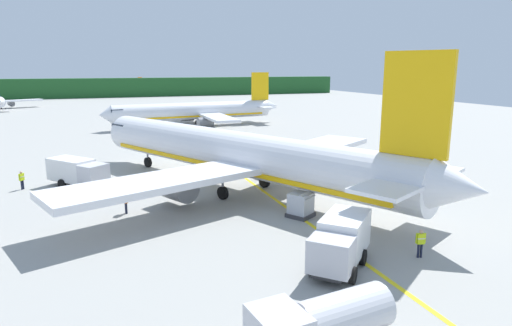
% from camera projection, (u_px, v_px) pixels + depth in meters
% --- Properties ---
extents(ground, '(240.00, 320.00, 0.20)m').
position_uv_depth(ground, '(1.00, 160.00, 53.97)').
color(ground, '#999993').
extents(distant_treeline, '(216.00, 6.00, 6.92)m').
position_uv_depth(distant_treeline, '(58.00, 88.00, 157.74)').
color(distant_treeline, '#1E5123').
rests_on(distant_treeline, ground).
extents(airliner_foreground, '(32.75, 38.79, 11.90)m').
position_uv_depth(airliner_foreground, '(237.00, 154.00, 39.19)').
color(airliner_foreground, white).
rests_on(airliner_foreground, ground).
extents(airliner_mid_apron, '(34.72, 28.71, 9.90)m').
position_uv_depth(airliner_mid_apron, '(197.00, 111.00, 82.95)').
color(airliner_mid_apron, silver).
rests_on(airliner_mid_apron, ground).
extents(airliner_distant, '(18.24, 18.01, 6.70)m').
position_uv_depth(airliner_distant, '(126.00, 89.00, 184.26)').
color(airliner_distant, silver).
rests_on(airliner_distant, ground).
extents(service_truck_fuel, '(5.60, 6.15, 2.61)m').
position_uv_depth(service_truck_fuel, '(77.00, 172.00, 40.86)').
color(service_truck_fuel, silver).
rests_on(service_truck_fuel, ground).
extents(service_truck_catering, '(5.45, 5.41, 2.77)m').
position_uv_depth(service_truck_catering, '(341.00, 241.00, 24.44)').
color(service_truck_catering, silver).
rests_on(service_truck_catering, ground).
extents(service_truck_pushback, '(5.99, 2.89, 2.40)m').
position_uv_depth(service_truck_pushback, '(320.00, 324.00, 16.78)').
color(service_truck_pushback, silver).
rests_on(service_truck_pushback, ground).
extents(cargo_container_near, '(2.33, 2.33, 1.93)m').
position_uv_depth(cargo_container_near, '(301.00, 205.00, 32.85)').
color(cargo_container_near, '#333338').
rests_on(cargo_container_near, ground).
extents(crew_marshaller, '(0.62, 0.33, 1.71)m').
position_uv_depth(crew_marshaller, '(420.00, 241.00, 25.78)').
color(crew_marshaller, '#191E33').
rests_on(crew_marshaller, ground).
extents(crew_loader_left, '(0.46, 0.51, 1.70)m').
position_uv_depth(crew_loader_left, '(312.00, 195.00, 35.20)').
color(crew_loader_left, '#191E33').
rests_on(crew_loader_left, ground).
extents(crew_loader_right, '(0.32, 0.62, 1.73)m').
position_uv_depth(crew_loader_right, '(126.00, 201.00, 33.58)').
color(crew_loader_right, '#191E33').
rests_on(crew_loader_right, ground).
extents(crew_supervisor, '(0.46, 0.52, 1.71)m').
position_uv_depth(crew_supervisor, '(22.00, 179.00, 40.23)').
color(crew_supervisor, '#191E33').
rests_on(crew_supervisor, ground).
extents(apron_guide_line, '(0.30, 60.00, 0.01)m').
position_uv_depth(apron_guide_line, '(279.00, 202.00, 36.53)').
color(apron_guide_line, yellow).
rests_on(apron_guide_line, ground).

